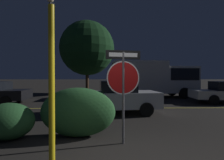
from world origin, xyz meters
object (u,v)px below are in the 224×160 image
(hedge_bush_2, at_px, (78,112))
(delivery_truck, at_px, (155,78))
(yellow_pole_left, at_px, (52,86))
(street_lamp, at_px, (50,27))
(tree_1, at_px, (87,48))
(passing_car_2, at_px, (115,97))
(hedge_bush_1, at_px, (9,121))
(stop_sign, at_px, (123,78))

(hedge_bush_2, distance_m, delivery_truck, 10.59)
(hedge_bush_2, bearing_deg, yellow_pole_left, -97.68)
(street_lamp, distance_m, tree_1, 4.41)
(passing_car_2, xyz_separation_m, tree_1, (-2.47, 9.69, 3.82))
(hedge_bush_1, xyz_separation_m, street_lamp, (-2.04, 9.58, 5.23))
(delivery_truck, height_order, tree_1, tree_1)
(stop_sign, bearing_deg, yellow_pole_left, -153.55)
(stop_sign, relative_size, delivery_truck, 0.34)
(hedge_bush_1, bearing_deg, tree_1, 87.77)
(delivery_truck, distance_m, street_lamp, 9.48)
(delivery_truck, height_order, street_lamp, street_lamp)
(yellow_pole_left, relative_size, passing_car_2, 0.72)
(tree_1, bearing_deg, stop_sign, -79.31)
(stop_sign, distance_m, yellow_pole_left, 1.78)
(hedge_bush_2, bearing_deg, tree_1, 95.83)
(hedge_bush_1, relative_size, tree_1, 0.18)
(stop_sign, height_order, delivery_truck, delivery_truck)
(stop_sign, relative_size, yellow_pole_left, 0.77)
(hedge_bush_1, distance_m, street_lamp, 11.10)
(yellow_pole_left, height_order, hedge_bush_2, yellow_pole_left)
(passing_car_2, bearing_deg, hedge_bush_2, 154.48)
(yellow_pole_left, distance_m, hedge_bush_1, 2.36)
(delivery_truck, bearing_deg, passing_car_2, -33.51)
(passing_car_2, height_order, tree_1, tree_1)
(hedge_bush_1, distance_m, hedge_bush_2, 1.83)
(stop_sign, distance_m, passing_car_2, 3.76)
(tree_1, bearing_deg, delivery_truck, -29.30)
(hedge_bush_1, bearing_deg, street_lamp, 101.99)
(stop_sign, relative_size, passing_car_2, 0.56)
(tree_1, bearing_deg, passing_car_2, -75.71)
(hedge_bush_2, height_order, street_lamp, street_lamp)
(hedge_bush_2, xyz_separation_m, delivery_truck, (4.69, 9.45, 0.92))
(stop_sign, xyz_separation_m, passing_car_2, (-0.05, 3.65, -0.89))
(hedge_bush_2, bearing_deg, hedge_bush_1, -174.38)
(hedge_bush_1, bearing_deg, yellow_pole_left, -41.43)
(passing_car_2, height_order, delivery_truck, delivery_truck)
(hedge_bush_1, height_order, hedge_bush_2, hedge_bush_2)
(passing_car_2, bearing_deg, hedge_bush_1, 132.83)
(delivery_truck, relative_size, street_lamp, 0.84)
(street_lamp, bearing_deg, hedge_bush_2, -67.73)
(tree_1, bearing_deg, street_lamp, -126.69)
(street_lamp, xyz_separation_m, tree_1, (2.54, 3.41, -1.15))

